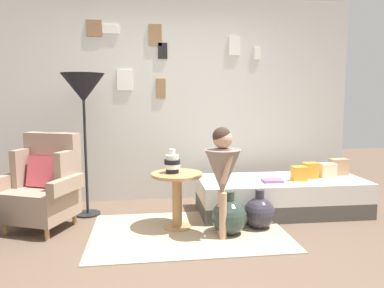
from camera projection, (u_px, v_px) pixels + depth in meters
The scene contains 16 objects.
ground_plane at pixel (189, 261), 3.00m from camera, with size 12.00×12.00×0.00m, color brown.
gallery_wall at pixel (170, 100), 4.75m from camera, with size 4.80×0.12×2.60m.
rug at pixel (189, 232), 3.63m from camera, with size 1.92×1.26×0.01m, color tan.
armchair at pixel (44, 186), 3.75m from camera, with size 0.89×0.79×0.97m.
daybed at pixel (281, 196), 4.26m from camera, with size 1.91×0.83×0.40m.
pillow_head at pixel (339, 167), 4.43m from camera, with size 0.22×0.12×0.20m, color tan.
pillow_mid at pixel (328, 170), 4.31m from camera, with size 0.18×0.12×0.17m, color beige.
pillow_back at pixel (310, 170), 4.26m from camera, with size 0.17×0.12×0.18m, color orange.
pillow_extra at pixel (299, 174), 4.14m from camera, with size 0.16×0.12×0.16m, color orange.
side_table at pixel (177, 190), 3.72m from camera, with size 0.52×0.52×0.58m.
vase_striped at pixel (172, 163), 3.69m from camera, with size 0.16×0.16×0.24m.
floor_lamp at pixel (83, 92), 4.02m from camera, with size 0.47×0.47×1.60m.
person_child at pixel (222, 168), 3.42m from camera, with size 0.34×0.34×1.07m.
book_on_daybed at pixel (272, 181), 4.07m from camera, with size 0.22×0.16×0.03m, color slate.
demijohn_near at pixel (229, 217), 3.57m from camera, with size 0.35×0.35×0.43m.
demijohn_far at pixel (259, 213), 3.74m from camera, with size 0.32×0.32×0.41m.
Camera 1 is at (-0.36, -2.83, 1.34)m, focal length 34.15 mm.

